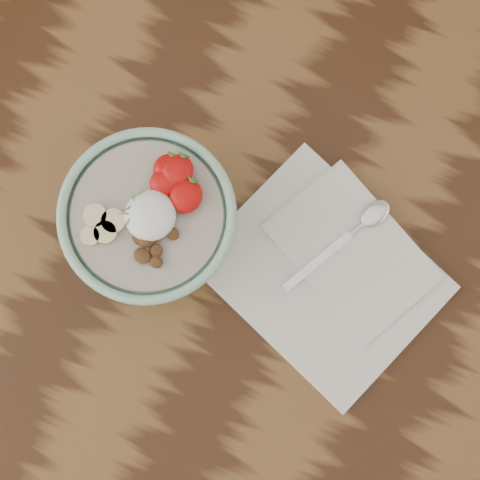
% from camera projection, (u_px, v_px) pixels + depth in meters
% --- Properties ---
extents(table, '(1.60, 0.90, 0.75)m').
position_uv_depth(table, '(269.00, 261.00, 0.91)').
color(table, '#321A0C').
rests_on(table, ground).
extents(breakfast_bowl, '(0.20, 0.20, 0.13)m').
position_uv_depth(breakfast_bowl, '(152.00, 220.00, 0.76)').
color(breakfast_bowl, '#8FC1A5').
rests_on(breakfast_bowl, table).
extents(napkin, '(0.31, 0.28, 0.02)m').
position_uv_depth(napkin, '(329.00, 270.00, 0.81)').
color(napkin, silver).
rests_on(napkin, table).
extents(spoon, '(0.09, 0.16, 0.01)m').
position_uv_depth(spoon, '(361.00, 225.00, 0.81)').
color(spoon, silver).
rests_on(spoon, napkin).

